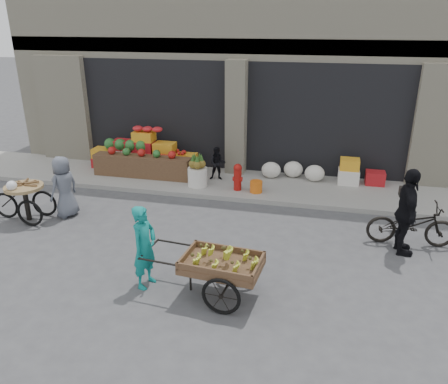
% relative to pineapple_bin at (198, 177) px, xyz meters
% --- Properties ---
extents(ground, '(80.00, 80.00, 0.00)m').
position_rel_pineapple_bin_xyz_m(ground, '(0.75, -3.60, -0.37)').
color(ground, '#424244').
rests_on(ground, ground).
extents(sidewalk, '(18.00, 2.20, 0.12)m').
position_rel_pineapple_bin_xyz_m(sidewalk, '(0.75, 0.50, -0.31)').
color(sidewalk, gray).
rests_on(sidewalk, ground).
extents(building, '(14.00, 6.45, 7.00)m').
position_rel_pineapple_bin_xyz_m(building, '(0.75, 4.43, 3.00)').
color(building, beige).
rests_on(building, ground).
extents(fruit_display, '(3.10, 1.12, 1.24)m').
position_rel_pineapple_bin_xyz_m(fruit_display, '(-1.73, 0.78, 0.30)').
color(fruit_display, '#AC171C').
rests_on(fruit_display, sidewalk).
extents(pineapple_bin, '(0.52, 0.52, 0.50)m').
position_rel_pineapple_bin_xyz_m(pineapple_bin, '(0.00, 0.00, 0.00)').
color(pineapple_bin, silver).
rests_on(pineapple_bin, sidewalk).
extents(fire_hydrant, '(0.22, 0.22, 0.71)m').
position_rel_pineapple_bin_xyz_m(fire_hydrant, '(1.10, -0.05, 0.13)').
color(fire_hydrant, '#A5140F').
rests_on(fire_hydrant, sidewalk).
extents(orange_bucket, '(0.32, 0.32, 0.30)m').
position_rel_pineapple_bin_xyz_m(orange_bucket, '(1.60, -0.10, -0.10)').
color(orange_bucket, orange).
rests_on(orange_bucket, sidewalk).
extents(right_bay_goods, '(3.35, 0.60, 0.70)m').
position_rel_pineapple_bin_xyz_m(right_bay_goods, '(3.36, 1.10, 0.04)').
color(right_bay_goods, silver).
rests_on(right_bay_goods, sidewalk).
extents(seated_person, '(0.51, 0.43, 0.93)m').
position_rel_pineapple_bin_xyz_m(seated_person, '(0.40, 0.60, 0.21)').
color(seated_person, black).
rests_on(seated_person, sidewalk).
extents(banana_cart, '(2.23, 1.07, 0.90)m').
position_rel_pineapple_bin_xyz_m(banana_cart, '(1.72, -4.55, 0.29)').
color(banana_cart, brown).
rests_on(banana_cart, ground).
extents(vendor_woman, '(0.46, 0.60, 1.47)m').
position_rel_pineapple_bin_xyz_m(vendor_woman, '(0.42, -4.53, 0.37)').
color(vendor_woman, '#11837D').
rests_on(vendor_woman, ground).
extents(tricycle_cart, '(1.43, 0.87, 0.95)m').
position_rel_pineapple_bin_xyz_m(tricycle_cart, '(-3.24, -2.69, 0.20)').
color(tricycle_cart, '#9E7F51').
rests_on(tricycle_cart, ground).
extents(vendor_grey, '(0.66, 0.81, 1.44)m').
position_rel_pineapple_bin_xyz_m(vendor_grey, '(-2.49, -2.29, 0.35)').
color(vendor_grey, slate).
rests_on(vendor_grey, ground).
extents(bicycle, '(1.75, 0.70, 0.90)m').
position_rel_pineapple_bin_xyz_m(bicycle, '(5.05, -1.93, 0.08)').
color(bicycle, black).
rests_on(bicycle, ground).
extents(cyclist, '(0.48, 1.04, 1.73)m').
position_rel_pineapple_bin_xyz_m(cyclist, '(4.85, -2.33, 0.50)').
color(cyclist, black).
rests_on(cyclist, ground).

